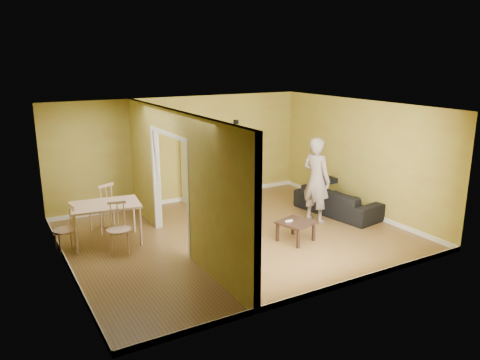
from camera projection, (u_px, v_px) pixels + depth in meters
name	position (u px, v px, depth m)	size (l,w,h in m)	color
room_shell	(236.00, 174.00, 9.16)	(6.50, 6.50, 6.50)	brown
partition	(179.00, 182.00, 8.58)	(0.22, 5.50, 2.60)	#ACAE42
wall_speaker	(236.00, 122.00, 11.98)	(0.10, 0.10, 0.10)	black
sofa	(337.00, 197.00, 10.73)	(0.88, 2.06, 0.78)	black
person	(317.00, 173.00, 10.07)	(0.63, 0.80, 2.20)	slate
bookshelf	(198.00, 163.00, 11.60)	(0.80, 0.35, 1.91)	white
paper_box_navy_a	(200.00, 181.00, 11.68)	(0.45, 0.30, 0.23)	navy
paper_box_teal	(197.00, 167.00, 11.56)	(0.39, 0.25, 0.20)	#15777B
paper_box_navy_b	(198.00, 152.00, 11.48)	(0.44, 0.29, 0.22)	#181D4C
paper_box_navy_c	(198.00, 142.00, 11.42)	(0.45, 0.29, 0.23)	navy
coffee_table	(296.00, 224.00, 9.14)	(0.61, 0.61, 0.40)	black
game_controller	(289.00, 221.00, 9.11)	(0.15, 0.04, 0.03)	white
dining_table	(105.00, 208.00, 8.95)	(1.28, 0.85, 0.80)	beige
chair_left	(64.00, 229.00, 8.61)	(0.41, 0.41, 0.90)	tan
chair_near	(119.00, 228.00, 8.55)	(0.44, 0.44, 0.95)	#CBB282
chair_far	(101.00, 207.00, 9.59)	(0.48, 0.48, 1.05)	beige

